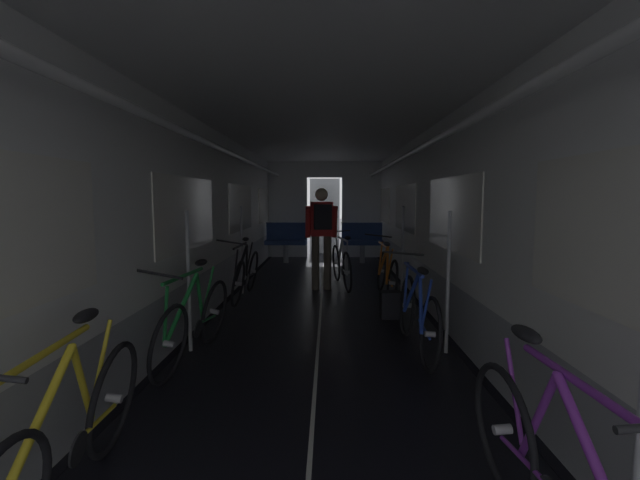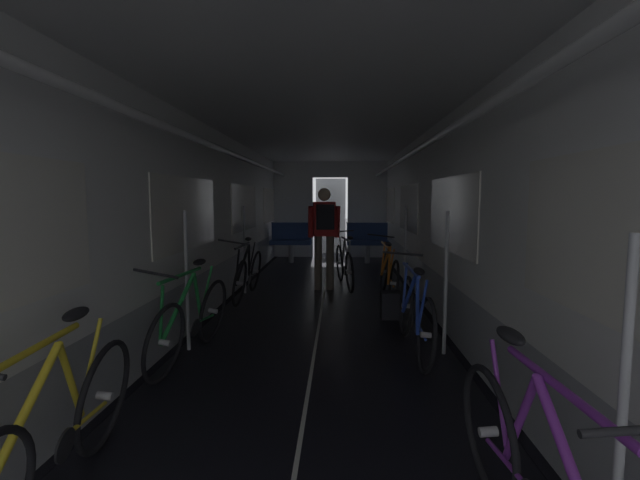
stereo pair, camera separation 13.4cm
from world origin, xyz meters
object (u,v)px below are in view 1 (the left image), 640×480
at_px(bicycle_silver_in_aisle, 342,264).
at_px(bicycle_green, 194,320).
at_px(bicycle_black, 246,274).
at_px(bicycle_orange, 386,273).
at_px(backpack_on_floor, 391,305).
at_px(bench_seat_far_right, 362,239).
at_px(person_cyclist_aisle, 322,229).
at_px(bicycle_blue, 417,313).
at_px(bicycle_yellow, 69,437).
at_px(bench_seat_far_left, 286,239).

bearing_deg(bicycle_silver_in_aisle, bicycle_green, -113.47).
xyz_separation_m(bicycle_green, bicycle_black, (0.00, 2.50, 0.00)).
distance_m(bicycle_orange, bicycle_silver_in_aisle, 1.08).
relative_size(bicycle_orange, bicycle_silver_in_aisle, 1.01).
height_order(bicycle_silver_in_aisle, backpack_on_floor, bicycle_silver_in_aisle).
distance_m(bench_seat_far_right, person_cyclist_aisle, 3.23).
relative_size(bicycle_black, bicycle_blue, 1.00).
height_order(bicycle_yellow, bicycle_silver_in_aisle, bicycle_yellow).
height_order(bench_seat_far_right, bicycle_yellow, bicycle_yellow).
distance_m(bicycle_green, backpack_on_floor, 2.53).
relative_size(bicycle_silver_in_aisle, backpack_on_floor, 4.94).
height_order(bicycle_green, person_cyclist_aisle, person_cyclist_aisle).
height_order(bench_seat_far_left, bicycle_blue, bench_seat_far_left).
bearing_deg(bicycle_silver_in_aisle, bicycle_blue, -78.23).
bearing_deg(bicycle_silver_in_aisle, backpack_on_floor, -73.71).
relative_size(bench_seat_far_right, backpack_on_floor, 2.89).
bearing_deg(bicycle_green, bicycle_blue, 7.44).
xyz_separation_m(bench_seat_far_left, bicycle_orange, (1.89, -3.65, -0.19)).
bearing_deg(bicycle_orange, bench_seat_far_left, 117.38).
bearing_deg(bench_seat_far_right, person_cyclist_aisle, -106.43).
distance_m(bench_seat_far_left, backpack_on_floor, 5.08).
distance_m(bench_seat_far_left, bicycle_orange, 4.11).
bearing_deg(person_cyclist_aisle, bicycle_green, -109.99).
xyz_separation_m(bicycle_orange, bicycle_blue, (-0.00, -2.28, 0.00)).
bearing_deg(bicycle_silver_in_aisle, bench_seat_far_right, 78.57).
relative_size(bench_seat_far_left, bicycle_blue, 0.58).
distance_m(bench_seat_far_left, person_cyclist_aisle, 3.22).
bearing_deg(bench_seat_far_left, bicycle_green, -92.29).
height_order(bicycle_orange, person_cyclist_aisle, person_cyclist_aisle).
xyz_separation_m(bench_seat_far_left, bicycle_green, (-0.25, -6.21, -0.19)).
xyz_separation_m(bicycle_yellow, bicycle_black, (-0.01, 4.47, -0.00)).
height_order(bicycle_blue, bicycle_silver_in_aisle, bicycle_blue).
xyz_separation_m(bench_seat_far_right, bicycle_yellow, (-2.03, -8.18, -0.19)).
bearing_deg(person_cyclist_aisle, bicycle_orange, -30.49).
height_order(person_cyclist_aisle, backpack_on_floor, person_cyclist_aisle).
height_order(bench_seat_far_left, person_cyclist_aisle, person_cyclist_aisle).
bearing_deg(bicycle_yellow, bicycle_silver_in_aisle, 74.75).
distance_m(bench_seat_far_right, bicycle_orange, 3.66).
bearing_deg(bench_seat_far_right, bench_seat_far_left, 180.00).
height_order(bench_seat_far_left, backpack_on_floor, bench_seat_far_left).
bearing_deg(bicycle_black, backpack_on_floor, -26.61).
bearing_deg(bicycle_orange, person_cyclist_aisle, 149.51).
bearing_deg(person_cyclist_aisle, bicycle_silver_in_aisle, 38.64).
distance_m(bicycle_black, backpack_on_floor, 2.30).
relative_size(bench_seat_far_right, bicycle_orange, 0.58).
height_order(bench_seat_far_left, bicycle_yellow, bicycle_yellow).
distance_m(bicycle_yellow, bicycle_orange, 5.01).
bearing_deg(person_cyclist_aisle, bicycle_blue, -70.90).
height_order(bicycle_black, bicycle_blue, bicycle_black).
relative_size(bench_seat_far_left, bicycle_black, 0.58).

